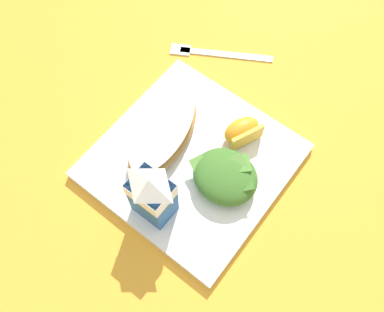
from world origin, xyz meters
TOP-DOWN VIEW (x-y plane):
  - ground at (0.00, 0.00)m, footprint 3.00×3.00m
  - white_plate at (0.00, 0.00)m, footprint 0.28×0.28m
  - cheesy_pizza_bread at (0.06, -0.00)m, footprint 0.11×0.18m
  - green_salad_pile at (-0.06, -0.00)m, footprint 0.11×0.09m
  - milk_carton at (-0.01, 0.10)m, footprint 0.06×0.04m
  - orange_wedge_front at (-0.04, -0.08)m, footprint 0.06×0.07m
  - metal_fork at (0.11, -0.20)m, footprint 0.17×0.11m

SIDE VIEW (x-z plane):
  - ground at x=0.00m, z-range 0.00..0.00m
  - metal_fork at x=0.11m, z-range 0.00..0.01m
  - white_plate at x=0.00m, z-range 0.00..0.02m
  - cheesy_pizza_bread at x=0.06m, z-range 0.02..0.05m
  - orange_wedge_front at x=-0.04m, z-range 0.02..0.06m
  - green_salad_pile at x=-0.06m, z-range 0.02..0.06m
  - milk_carton at x=-0.01m, z-range 0.02..0.13m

